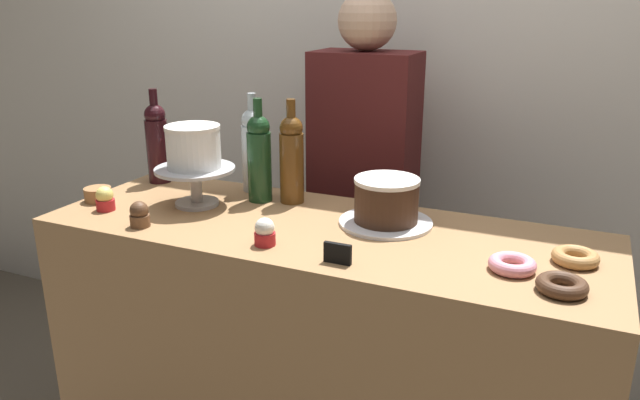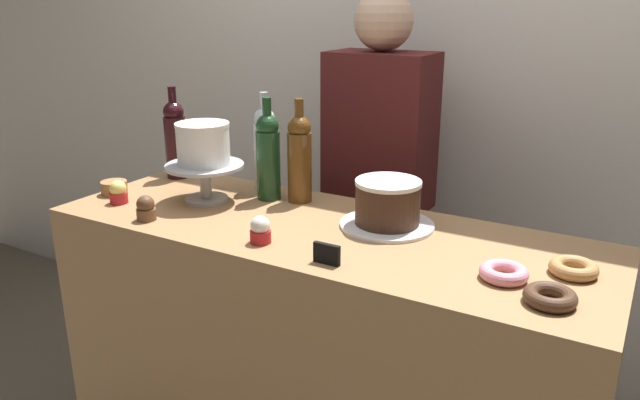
% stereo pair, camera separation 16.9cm
% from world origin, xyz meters
% --- Properties ---
extents(back_wall, '(6.00, 0.05, 2.60)m').
position_xyz_m(back_wall, '(0.00, 0.86, 1.30)').
color(back_wall, silver).
rests_on(back_wall, ground_plane).
extents(display_counter, '(1.60, 0.57, 0.96)m').
position_xyz_m(display_counter, '(0.00, 0.00, 0.48)').
color(display_counter, '#997047').
rests_on(display_counter, ground_plane).
extents(cake_stand_pedestal, '(0.25, 0.25, 0.12)m').
position_xyz_m(cake_stand_pedestal, '(-0.43, 0.02, 1.04)').
color(cake_stand_pedestal, '#B2B2B7').
rests_on(cake_stand_pedestal, display_counter).
extents(white_layer_cake, '(0.17, 0.17, 0.13)m').
position_xyz_m(white_layer_cake, '(-0.43, 0.02, 1.14)').
color(white_layer_cake, white).
rests_on(white_layer_cake, cake_stand_pedestal).
extents(silver_serving_platter, '(0.27, 0.27, 0.01)m').
position_xyz_m(silver_serving_platter, '(0.16, 0.10, 0.96)').
color(silver_serving_platter, white).
rests_on(silver_serving_platter, display_counter).
extents(chocolate_round_cake, '(0.18, 0.18, 0.13)m').
position_xyz_m(chocolate_round_cake, '(0.16, 0.10, 1.03)').
color(chocolate_round_cake, '#3D2619').
rests_on(chocolate_round_cake, silver_serving_platter).
extents(wine_bottle_dark_red, '(0.08, 0.08, 0.33)m').
position_xyz_m(wine_bottle_dark_red, '(-0.70, 0.18, 1.10)').
color(wine_bottle_dark_red, black).
rests_on(wine_bottle_dark_red, display_counter).
extents(wine_bottle_clear, '(0.08, 0.08, 0.33)m').
position_xyz_m(wine_bottle_clear, '(-0.34, 0.23, 1.10)').
color(wine_bottle_clear, '#B2BCC1').
rests_on(wine_bottle_clear, display_counter).
extents(wine_bottle_amber, '(0.08, 0.08, 0.33)m').
position_xyz_m(wine_bottle_amber, '(-0.17, 0.17, 1.10)').
color(wine_bottle_amber, '#5B3814').
rests_on(wine_bottle_amber, display_counter).
extents(wine_bottle_green, '(0.08, 0.08, 0.33)m').
position_xyz_m(wine_bottle_green, '(-0.27, 0.14, 1.10)').
color(wine_bottle_green, '#193D1E').
rests_on(wine_bottle_green, display_counter).
extents(cupcake_lemon, '(0.06, 0.06, 0.07)m').
position_xyz_m(cupcake_lemon, '(-0.65, -0.13, 0.99)').
color(cupcake_lemon, red).
rests_on(cupcake_lemon, display_counter).
extents(cupcake_vanilla, '(0.06, 0.06, 0.07)m').
position_xyz_m(cupcake_vanilla, '(-0.08, -0.18, 0.99)').
color(cupcake_vanilla, red).
rests_on(cupcake_vanilla, display_counter).
extents(cupcake_chocolate, '(0.06, 0.06, 0.07)m').
position_xyz_m(cupcake_chocolate, '(-0.47, -0.20, 0.99)').
color(cupcake_chocolate, brown).
rests_on(cupcake_chocolate, display_counter).
extents(donut_chocolate, '(0.11, 0.11, 0.03)m').
position_xyz_m(donut_chocolate, '(0.65, -0.15, 0.97)').
color(donut_chocolate, '#472D1E').
rests_on(donut_chocolate, display_counter).
extents(donut_pink, '(0.11, 0.11, 0.03)m').
position_xyz_m(donut_pink, '(0.53, -0.08, 0.97)').
color(donut_pink, pink).
rests_on(donut_pink, display_counter).
extents(donut_maple, '(0.11, 0.11, 0.03)m').
position_xyz_m(donut_maple, '(0.67, 0.02, 0.97)').
color(donut_maple, '#B27F47').
rests_on(donut_maple, display_counter).
extents(cookie_stack, '(0.08, 0.08, 0.04)m').
position_xyz_m(cookie_stack, '(-0.74, -0.07, 0.98)').
color(cookie_stack, olive).
rests_on(cookie_stack, display_counter).
extents(price_sign_chalkboard, '(0.07, 0.01, 0.05)m').
position_xyz_m(price_sign_chalkboard, '(0.14, -0.21, 0.98)').
color(price_sign_chalkboard, black).
rests_on(price_sign_chalkboard, display_counter).
extents(barista_figure, '(0.36, 0.22, 1.60)m').
position_xyz_m(barista_figure, '(-0.07, 0.54, 0.84)').
color(barista_figure, black).
rests_on(barista_figure, ground_plane).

